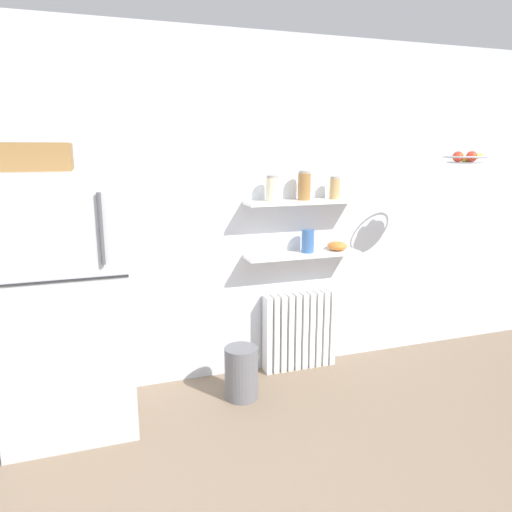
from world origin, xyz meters
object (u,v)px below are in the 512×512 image
(storage_jar_2, at_px, (335,188))
(storage_jar_1, at_px, (304,186))
(shelf_bowl, at_px, (337,246))
(storage_jar_0, at_px, (272,189))
(refrigerator, at_px, (63,298))
(vase, at_px, (308,241))
(trash_bin, at_px, (241,373))
(radiator, at_px, (299,331))
(hanging_fruit_basket, at_px, (466,158))

(storage_jar_2, bearing_deg, storage_jar_1, 180.00)
(storage_jar_2, distance_m, shelf_bowl, 0.46)
(storage_jar_0, bearing_deg, refrigerator, -170.72)
(vase, bearing_deg, storage_jar_2, 0.00)
(refrigerator, bearing_deg, vase, 7.73)
(storage_jar_2, distance_m, vase, 0.46)
(refrigerator, bearing_deg, shelf_bowl, 6.76)
(shelf_bowl, distance_m, trash_bin, 1.25)
(vase, relative_size, shelf_bowl, 1.13)
(storage_jar_0, bearing_deg, trash_bin, -139.14)
(storage_jar_2, height_order, trash_bin, storage_jar_2)
(refrigerator, xyz_separation_m, radiator, (1.74, 0.27, -0.54))
(radiator, height_order, storage_jar_2, storage_jar_2)
(vase, distance_m, shelf_bowl, 0.26)
(radiator, distance_m, trash_bin, 0.69)
(trash_bin, bearing_deg, vase, 24.51)
(shelf_bowl, bearing_deg, trash_bin, -162.02)
(trash_bin, bearing_deg, refrigerator, 177.55)
(shelf_bowl, xyz_separation_m, trash_bin, (-0.90, -0.29, -0.82))
(storage_jar_1, bearing_deg, vase, -0.00)
(radiator, bearing_deg, refrigerator, -171.12)
(shelf_bowl, bearing_deg, storage_jar_2, 180.00)
(storage_jar_1, relative_size, storage_jar_2, 1.27)
(radiator, relative_size, trash_bin, 1.66)
(storage_jar_1, bearing_deg, radiator, 90.00)
(storage_jar_0, distance_m, storage_jar_2, 0.52)
(shelf_bowl, relative_size, trash_bin, 0.41)
(storage_jar_1, relative_size, shelf_bowl, 1.40)
(trash_bin, distance_m, hanging_fruit_basket, 2.25)
(trash_bin, bearing_deg, radiator, 28.30)
(refrigerator, distance_m, storage_jar_0, 1.63)
(radiator, xyz_separation_m, storage_jar_1, (0.00, -0.03, 1.18))
(storage_jar_0, xyz_separation_m, shelf_bowl, (0.56, 0.00, -0.47))
(trash_bin, bearing_deg, hanging_fruit_basket, -6.67)
(radiator, distance_m, vase, 0.75)
(storage_jar_2, bearing_deg, hanging_fruit_basket, -31.43)
(refrigerator, relative_size, hanging_fruit_basket, 5.98)
(trash_bin, bearing_deg, storage_jar_0, 40.86)
(storage_jar_1, relative_size, hanging_fruit_basket, 0.74)
(hanging_fruit_basket, bearing_deg, storage_jar_0, 159.75)
(storage_jar_0, bearing_deg, storage_jar_2, 0.00)
(radiator, bearing_deg, storage_jar_1, -90.00)
(storage_jar_2, bearing_deg, radiator, 173.42)
(refrigerator, distance_m, storage_jar_2, 2.11)
(hanging_fruit_basket, bearing_deg, vase, 154.39)
(refrigerator, height_order, hanging_fruit_basket, refrigerator)
(trash_bin, relative_size, hanging_fruit_basket, 1.27)
(vase, xyz_separation_m, trash_bin, (-0.64, -0.29, -0.88))
(storage_jar_2, xyz_separation_m, shelf_bowl, (0.04, -0.00, -0.46))
(refrigerator, xyz_separation_m, shelf_bowl, (2.04, 0.24, 0.15))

